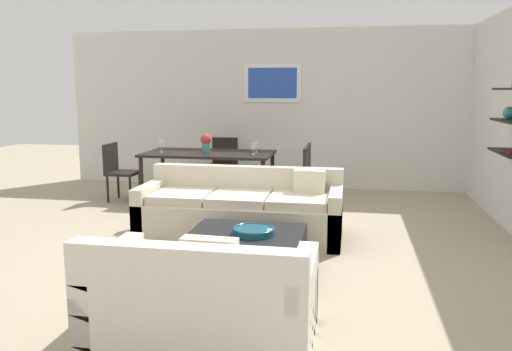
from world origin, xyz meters
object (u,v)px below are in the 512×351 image
at_px(candle_jar, 270,233).
at_px(wine_glass_right_near, 253,147).
at_px(decorative_bowl, 254,231).
at_px(centerpiece_vase, 206,142).
at_px(coffee_table, 244,255).
at_px(dining_table, 209,156).
at_px(dining_chair_left_near, 118,168).
at_px(sofa_beige, 242,212).
at_px(wine_glass_right_far, 256,145).
at_px(wine_glass_left_near, 161,144).
at_px(loveseat_white, 203,301).
at_px(dining_chair_head, 224,160).
at_px(dining_chair_right_far, 301,169).
at_px(dining_chair_right_near, 298,173).

distance_m(candle_jar, wine_glass_right_near, 3.02).
distance_m(decorative_bowl, centerpiece_vase, 3.26).
xyz_separation_m(coffee_table, dining_table, (-1.18, 3.04, 0.50)).
height_order(dining_table, centerpiece_vase, centerpiece_vase).
bearing_deg(centerpiece_vase, dining_chair_left_near, -172.05).
xyz_separation_m(sofa_beige, wine_glass_right_far, (-0.18, 1.93, 0.57)).
distance_m(coffee_table, wine_glass_left_near, 3.54).
xyz_separation_m(loveseat_white, decorative_bowl, (0.10, 1.34, 0.12)).
bearing_deg(coffee_table, centerpiece_vase, 111.89).
bearing_deg(coffee_table, wine_glass_right_far, 98.44).
bearing_deg(centerpiece_vase, sofa_beige, -62.47).
bearing_deg(sofa_beige, dining_chair_head, 108.18).
xyz_separation_m(sofa_beige, dining_chair_head, (-0.89, 2.72, 0.21)).
bearing_deg(dining_chair_right_far, coffee_table, -93.44).
distance_m(candle_jar, wine_glass_left_near, 3.62).
relative_size(coffee_table, dining_chair_head, 1.22).
xyz_separation_m(sofa_beige, dining_chair_right_far, (0.48, 2.03, 0.21)).
bearing_deg(coffee_table, dining_chair_right_far, 86.56).
bearing_deg(decorative_bowl, wine_glass_left_near, 124.44).
xyz_separation_m(dining_chair_right_near, wine_glass_right_far, (-0.67, 0.35, 0.36)).
height_order(sofa_beige, dining_chair_left_near, dining_chair_left_near).
relative_size(coffee_table, dining_chair_right_far, 1.22).
bearing_deg(dining_chair_right_near, dining_table, 170.59).
relative_size(dining_chair_right_far, wine_glass_right_far, 5.39).
xyz_separation_m(dining_chair_head, wine_glass_right_far, (0.71, -0.79, 0.36)).
distance_m(decorative_bowl, dining_table, 3.26).
relative_size(decorative_bowl, dining_chair_head, 0.45).
relative_size(sofa_beige, candle_jar, 36.44).
bearing_deg(sofa_beige, centerpiece_vase, 117.53).
bearing_deg(sofa_beige, coffee_table, -76.99).
xyz_separation_m(decorative_bowl, candle_jar, (0.16, -0.03, -0.00)).
height_order(dining_chair_right_far, centerpiece_vase, centerpiece_vase).
height_order(decorative_bowl, dining_chair_right_far, dining_chair_right_far).
height_order(coffee_table, candle_jar, candle_jar).
relative_size(decorative_bowl, dining_chair_left_near, 0.45).
height_order(dining_table, dining_chair_head, dining_chair_head).
bearing_deg(wine_glass_right_near, dining_chair_right_far, 27.91).
bearing_deg(decorative_bowl, dining_chair_head, 107.85).
bearing_deg(dining_chair_head, wine_glass_right_far, -48.04).
height_order(dining_chair_right_far, wine_glass_left_near, wine_glass_left_near).
distance_m(dining_chair_right_near, wine_glass_right_far, 0.83).
height_order(decorative_bowl, wine_glass_left_near, wine_glass_left_near).
relative_size(wine_glass_right_far, centerpiece_vase, 0.57).
height_order(dining_table, wine_glass_right_far, wine_glass_right_far).
distance_m(coffee_table, dining_chair_right_far, 3.29).
distance_m(dining_chair_head, centerpiece_vase, 1.04).
bearing_deg(sofa_beige, dining_chair_left_near, 145.16).
relative_size(sofa_beige, wine_glass_right_near, 14.19).
distance_m(loveseat_white, dining_chair_left_near, 4.83).
bearing_deg(dining_chair_right_near, sofa_beige, -106.98).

